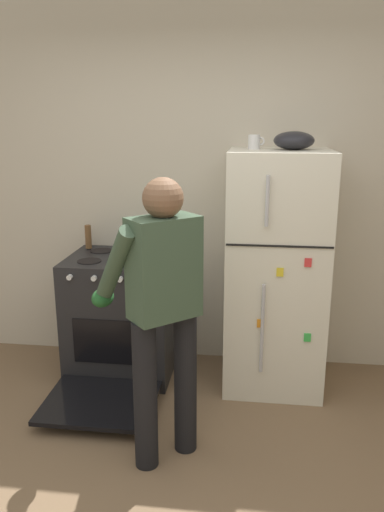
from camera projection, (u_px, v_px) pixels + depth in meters
name	position (u px, v px, depth m)	size (l,w,h in m)	color
kitchen_wall_back	(207.00, 190.00, 3.84)	(6.00, 0.10, 2.70)	beige
refrigerator	(276.00, 271.00, 3.55)	(0.68, 0.72, 1.68)	silver
stove_range	(122.00, 317.00, 3.77)	(0.76, 1.22, 0.91)	black
person_cook	(161.00, 299.00, 2.69)	(0.64, 0.67, 1.60)	black
red_pot	(140.00, 252.00, 3.59)	(0.38, 0.28, 0.10)	#236638
coffee_mug	(254.00, 142.00, 3.38)	(0.11, 0.08, 0.10)	silver
pepper_mill	(88.00, 237.00, 3.87)	(0.05, 0.05, 0.18)	brown
mixing_bowl	(294.00, 141.00, 3.30)	(0.27, 0.27, 0.12)	black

